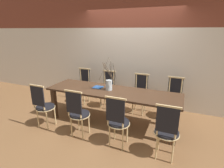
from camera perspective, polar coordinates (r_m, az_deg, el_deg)
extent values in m
plane|color=brown|center=(4.03, 0.00, -12.35)|extent=(16.00, 16.00, 0.00)
cube|color=beige|center=(4.78, 5.87, 5.48)|extent=(12.00, 0.06, 2.04)
cube|color=brown|center=(4.72, 6.52, 24.85)|extent=(12.00, 0.06, 1.16)
cube|color=#422B1C|center=(3.72, 0.00, -2.50)|extent=(2.86, 0.82, 0.04)
cube|color=#422B1C|center=(4.29, -18.29, -6.04)|extent=(0.09, 0.09, 0.71)
cube|color=#422B1C|center=(3.35, 19.77, -13.08)|extent=(0.09, 0.09, 0.71)
cube|color=#422B1C|center=(4.73, -13.53, -3.45)|extent=(0.09, 0.09, 0.71)
cube|color=#422B1C|center=(3.89, 20.38, -8.74)|extent=(0.09, 0.09, 0.71)
cylinder|color=black|center=(3.93, -20.93, -6.94)|extent=(0.37, 0.37, 0.04)
cylinder|color=tan|center=(3.94, -20.90, -7.25)|extent=(0.40, 0.40, 0.01)
cylinder|color=tan|center=(4.19, -20.67, -8.96)|extent=(0.03, 0.03, 0.44)
cylinder|color=tan|center=(4.03, -18.11, -9.71)|extent=(0.03, 0.03, 0.44)
cylinder|color=tan|center=(4.04, -23.04, -10.26)|extent=(0.03, 0.03, 0.44)
cylinder|color=tan|center=(3.88, -20.46, -11.11)|extent=(0.03, 0.03, 0.44)
cylinder|color=tan|center=(3.83, -24.42, -3.70)|extent=(0.03, 0.03, 0.50)
cylinder|color=tan|center=(3.64, -21.58, -4.36)|extent=(0.03, 0.03, 0.50)
cube|color=black|center=(3.72, -23.13, -3.68)|extent=(0.32, 0.02, 0.40)
cube|color=tan|center=(3.66, -23.47, -0.56)|extent=(0.36, 0.03, 0.03)
cylinder|color=black|center=(3.44, -10.51, -9.58)|extent=(0.37, 0.37, 0.04)
cylinder|color=tan|center=(3.45, -10.49, -9.93)|extent=(0.40, 0.40, 0.01)
cylinder|color=tan|center=(3.70, -10.88, -11.69)|extent=(0.03, 0.03, 0.44)
cylinder|color=tan|center=(3.58, -7.55, -12.54)|extent=(0.03, 0.03, 0.44)
cylinder|color=tan|center=(3.53, -13.11, -13.38)|extent=(0.03, 0.03, 0.44)
cylinder|color=tan|center=(3.41, -9.67, -14.36)|extent=(0.03, 0.03, 0.44)
cylinder|color=tan|center=(3.28, -14.22, -6.02)|extent=(0.03, 0.03, 0.50)
cylinder|color=tan|center=(3.14, -10.35, -6.85)|extent=(0.03, 0.03, 0.50)
cube|color=black|center=(3.20, -12.41, -6.04)|extent=(0.32, 0.02, 0.40)
cube|color=tan|center=(3.12, -12.61, -2.44)|extent=(0.36, 0.03, 0.03)
cylinder|color=black|center=(3.11, 2.18, -12.32)|extent=(0.37, 0.37, 0.04)
cylinder|color=tan|center=(3.13, 2.18, -12.70)|extent=(0.40, 0.40, 0.01)
cylinder|color=tan|center=(3.37, 0.89, -14.47)|extent=(0.03, 0.03, 0.44)
cylinder|color=tan|center=(3.30, 4.96, -15.28)|extent=(0.03, 0.03, 0.44)
cylinder|color=tan|center=(3.18, -0.82, -16.60)|extent=(0.03, 0.03, 0.44)
cylinder|color=tan|center=(3.11, 3.50, -17.54)|extent=(0.03, 0.03, 0.44)
cylinder|color=tan|center=(2.90, -1.33, -8.64)|extent=(0.03, 0.03, 0.50)
cylinder|color=tan|center=(2.82, 3.61, -9.54)|extent=(0.03, 0.03, 0.50)
cube|color=black|center=(2.84, 1.06, -8.68)|extent=(0.32, 0.02, 0.40)
cube|color=tan|center=(2.76, 1.13, -4.68)|extent=(0.36, 0.03, 0.03)
cylinder|color=black|center=(2.97, 17.43, -14.78)|extent=(0.37, 0.37, 0.04)
cylinder|color=tan|center=(2.98, 17.39, -15.17)|extent=(0.40, 0.40, 0.01)
cylinder|color=tan|center=(3.21, 15.03, -16.96)|extent=(0.03, 0.03, 0.44)
cylinder|color=tan|center=(3.20, 19.54, -17.54)|extent=(0.03, 0.03, 0.44)
cylinder|color=tan|center=(3.01, 14.31, -19.46)|extent=(0.03, 0.03, 0.44)
cylinder|color=tan|center=(3.00, 19.19, -20.10)|extent=(0.03, 0.03, 0.44)
cylinder|color=tan|center=(2.71, 14.78, -11.27)|extent=(0.03, 0.03, 0.50)
cylinder|color=tan|center=(2.70, 20.40, -11.99)|extent=(0.03, 0.03, 0.50)
cube|color=black|center=(2.68, 17.62, -11.22)|extent=(0.32, 0.02, 0.40)
cube|color=tan|center=(2.60, 18.05, -7.05)|extent=(0.36, 0.03, 0.03)
cylinder|color=black|center=(4.91, -9.69, -1.19)|extent=(0.37, 0.37, 0.04)
cylinder|color=tan|center=(4.92, -9.68, -1.45)|extent=(0.40, 0.40, 0.01)
cylinder|color=tan|center=(4.84, -9.09, -4.44)|extent=(0.03, 0.03, 0.44)
cylinder|color=tan|center=(4.96, -11.49, -4.00)|extent=(0.03, 0.03, 0.44)
cylinder|color=tan|center=(5.03, -7.64, -3.51)|extent=(0.03, 0.03, 0.44)
cylinder|color=tan|center=(5.15, -9.99, -3.11)|extent=(0.03, 0.03, 0.44)
cylinder|color=tan|center=(4.90, -7.56, 2.15)|extent=(0.03, 0.03, 0.50)
cylinder|color=tan|center=(5.03, -10.15, 2.44)|extent=(0.03, 0.03, 0.50)
cube|color=black|center=(4.96, -8.85, 2.59)|extent=(0.32, 0.02, 0.40)
cube|color=tan|center=(4.91, -9.00, 4.96)|extent=(0.36, 0.03, 0.03)
cylinder|color=black|center=(4.57, -1.70, -2.37)|extent=(0.37, 0.37, 0.04)
cylinder|color=tan|center=(4.58, -1.69, -2.64)|extent=(0.40, 0.40, 0.01)
cylinder|color=tan|center=(4.51, -0.90, -5.87)|extent=(0.03, 0.03, 0.44)
cylinder|color=tan|center=(4.60, -3.69, -5.40)|extent=(0.03, 0.03, 0.44)
cylinder|color=tan|center=(4.71, 0.30, -4.80)|extent=(0.03, 0.03, 0.44)
cylinder|color=tan|center=(4.81, -2.39, -4.37)|extent=(0.03, 0.03, 0.44)
cylinder|color=tan|center=(4.58, 0.59, 1.21)|extent=(0.03, 0.03, 0.50)
cylinder|color=tan|center=(4.68, -2.38, 1.56)|extent=(0.03, 0.03, 0.50)
cube|color=black|center=(4.62, -0.89, 1.70)|extent=(0.32, 0.02, 0.40)
cube|color=tan|center=(4.57, -0.92, 4.24)|extent=(0.36, 0.03, 0.03)
cylinder|color=black|center=(4.31, 8.87, -3.85)|extent=(0.37, 0.37, 0.04)
cylinder|color=tan|center=(4.31, 8.86, -4.14)|extent=(0.40, 0.40, 0.01)
cylinder|color=tan|center=(4.26, 9.91, -7.57)|extent=(0.03, 0.03, 0.44)
cylinder|color=tan|center=(4.32, 6.75, -7.10)|extent=(0.03, 0.03, 0.44)
cylinder|color=tan|center=(4.48, 10.64, -6.34)|extent=(0.03, 0.03, 0.44)
cylinder|color=tan|center=(4.53, 7.62, -5.91)|extent=(0.03, 0.03, 0.44)
cylinder|color=tan|center=(4.34, 11.23, -0.04)|extent=(0.03, 0.03, 0.50)
cylinder|color=tan|center=(4.39, 7.89, 0.35)|extent=(0.03, 0.03, 0.50)
cube|color=black|center=(4.36, 9.58, 0.49)|extent=(0.32, 0.02, 0.40)
cube|color=tan|center=(4.30, 9.71, 3.17)|extent=(0.36, 0.03, 0.03)
cylinder|color=black|center=(4.21, 19.45, -5.19)|extent=(0.37, 0.37, 0.04)
cylinder|color=tan|center=(4.21, 19.42, -5.49)|extent=(0.40, 0.40, 0.01)
cylinder|color=tan|center=(4.19, 20.68, -8.98)|extent=(0.03, 0.03, 0.44)
cylinder|color=tan|center=(4.19, 17.34, -8.57)|extent=(0.03, 0.03, 0.44)
cylinder|color=tan|center=(4.41, 20.84, -7.64)|extent=(0.03, 0.03, 0.44)
cylinder|color=tan|center=(4.41, 17.68, -7.26)|extent=(0.03, 0.03, 0.44)
cylinder|color=tan|center=(4.26, 21.71, -1.28)|extent=(0.03, 0.03, 0.50)
cylinder|color=tan|center=(4.27, 18.22, -0.87)|extent=(0.03, 0.03, 0.50)
cube|color=black|center=(4.26, 20.00, -0.73)|extent=(0.32, 0.02, 0.40)
cube|color=tan|center=(4.20, 20.29, 1.99)|extent=(0.36, 0.03, 0.03)
cylinder|color=#B2BCC1|center=(3.73, -1.01, -0.35)|extent=(0.14, 0.14, 0.22)
cylinder|color=#473828|center=(3.64, -2.40, 3.41)|extent=(0.13, 0.15, 0.30)
cylinder|color=#473828|center=(3.62, -0.30, 3.89)|extent=(0.03, 0.12, 0.37)
cylinder|color=#473828|center=(3.63, -0.19, 4.31)|extent=(0.02, 0.12, 0.41)
cylinder|color=#473828|center=(3.55, -1.29, 3.69)|extent=(0.22, 0.07, 0.38)
cylinder|color=#473828|center=(3.62, 0.84, 4.06)|extent=(0.04, 0.25, 0.39)
cylinder|color=#473828|center=(3.53, -1.10, 3.87)|extent=(0.23, 0.10, 0.41)
cylinder|color=#473828|center=(3.75, -2.56, 5.13)|extent=(0.13, 0.28, 0.47)
cylinder|color=#473828|center=(3.55, -0.77, 3.83)|extent=(0.19, 0.13, 0.39)
cube|color=#234C8C|center=(3.93, -4.63, -1.06)|extent=(0.20, 0.20, 0.01)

